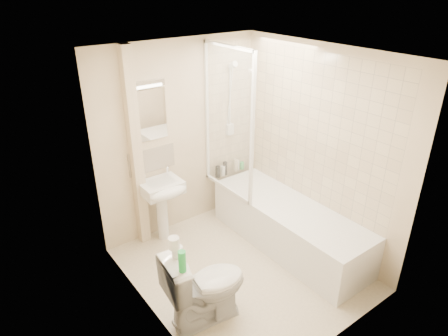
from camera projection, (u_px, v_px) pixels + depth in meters
floor at (241, 269)px, 4.55m from camera, size 2.50×2.50×0.00m
wall_back at (180, 139)px, 4.92m from camera, size 2.20×0.02×2.40m
wall_left at (145, 210)px, 3.43m from camera, size 0.02×2.50×2.40m
wall_right at (317, 150)px, 4.61m from camera, size 0.02×2.50×2.40m
ceiling at (247, 54)px, 3.50m from camera, size 2.20×2.50×0.02m
tile_back at (229, 110)px, 5.22m from camera, size 0.70×0.01×1.75m
tile_right at (317, 131)px, 4.52m from camera, size 0.01×2.10×1.75m
pipe_boxing at (136, 152)px, 4.55m from camera, size 0.12×0.12×2.40m
splashback at (152, 160)px, 4.78m from camera, size 0.60×0.02×0.30m
mirror at (148, 116)px, 4.53m from camera, size 0.46×0.01×0.60m
strip_light at (146, 84)px, 4.36m from camera, size 0.42×0.07×0.07m
bathtub at (289, 225)px, 4.84m from camera, size 0.70×2.10×0.55m
shower_screen at (228, 123)px, 4.70m from camera, size 0.04×0.92×1.80m
shower_fixture at (231, 102)px, 5.14m from camera, size 0.10×0.16×0.99m
pedestal_sink at (163, 195)px, 4.78m from camera, size 0.48×0.46×0.93m
bottle_black_a at (218, 172)px, 5.38m from camera, size 0.07×0.07×0.16m
bottle_white_a at (223, 171)px, 5.43m from camera, size 0.06×0.06×0.14m
bottle_black_b at (225, 168)px, 5.44m from camera, size 0.06×0.06×0.19m
bottle_cream at (236, 165)px, 5.55m from camera, size 0.06×0.06×0.18m
bottle_white_b at (238, 165)px, 5.57m from camera, size 0.05×0.05×0.15m
bottle_green at (242, 166)px, 5.62m from camera, size 0.06×0.06×0.10m
toilet at (206, 286)px, 3.74m from camera, size 0.63×0.89×0.80m
toilet_roll_lower at (177, 252)px, 3.48m from camera, size 0.10×0.10×0.10m
toilet_roll_upper at (174, 243)px, 3.42m from camera, size 0.10×0.10×0.11m
green_bottle at (182, 261)px, 3.29m from camera, size 0.07×0.07×0.20m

